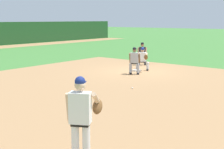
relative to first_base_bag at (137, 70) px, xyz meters
The scene contains 8 objects.
ground_plane 0.04m from the first_base_bag, ahead, with size 160.00×160.00×0.00m, color #3D7533.
infield_dirt_patch 5.97m from the first_base_bag, 151.13° to the right, with size 18.00×18.00×0.01m, color #9E754C.
first_base_bag is the anchor object (origin of this frame).
baseball 4.59m from the first_base_bag, 148.21° to the right, with size 0.07×0.07×0.07m, color white.
pitcher 11.94m from the first_base_bag, 151.06° to the right, with size 0.84×0.58×1.86m.
first_baseman 0.79m from the first_base_bag, 23.78° to the right, with size 0.83×1.01×1.34m.
baserunner 1.29m from the first_base_bag, 153.13° to the right, with size 0.61×0.67×1.46m.
umpire 2.62m from the first_base_bag, 26.20° to the left, with size 0.61×0.67×1.46m.
Camera 1 is at (-14.52, -9.77, 2.91)m, focal length 50.00 mm.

